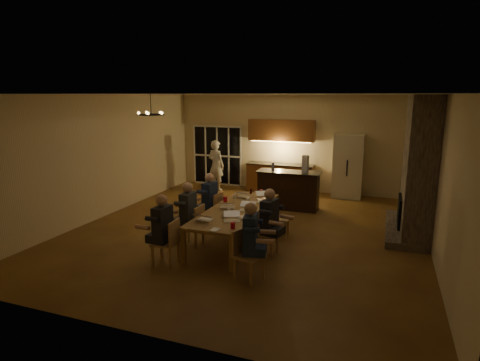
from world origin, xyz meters
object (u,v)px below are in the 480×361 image
object	(u,v)px
chair_right_mid	(266,233)
redcup_far	(261,192)
person_right_mid	(269,222)
mug_front	(229,211)
laptop_b	(232,216)
chair_left_near	(165,242)
laptop_d	(247,206)
person_left_near	(163,230)
laptop_f	(264,195)
bar_bottle	(273,167)
standing_person	(216,165)
refrigerator	(348,166)
person_left_far	(210,201)
person_right_near	(250,241)
plate_left	(204,220)
can_silver	(223,215)
bar_blender	(305,164)
redcup_mid	(225,199)
mug_mid	(248,201)
person_left_mid	(188,214)
can_cola	(251,191)
laptop_c	(228,203)
redcup_near	(233,226)
plate_far	(262,202)
mug_back	(234,196)
laptop_a	(205,215)
chair_left_far	(211,211)
plate_near	(243,217)
chair_left_mid	(192,225)
chair_right_far	(279,218)
laptop_e	(244,192)
chandelier	(151,115)
chair_right_near	(249,255)

from	to	relation	value
chair_right_mid	redcup_far	distance (m)	2.03
chair_right_mid	person_right_mid	distance (m)	0.26
mug_front	laptop_b	bearing A→B (deg)	-62.13
chair_left_near	laptop_d	size ratio (longest dim) A/B	2.78
person_left_near	laptop_f	xyz separation A→B (m)	(1.19, 2.61, 0.17)
bar_bottle	standing_person	bearing A→B (deg)	148.79
refrigerator	person_left_far	xyz separation A→B (m)	(-2.80, -4.32, -0.31)
refrigerator	person_right_near	distance (m)	6.57
person_right_mid	plate_left	xyz separation A→B (m)	(-1.21, -0.49, 0.07)
person_right_near	redcup_far	distance (m)	3.12
person_left_near	person_right_near	xyz separation A→B (m)	(1.73, 0.04, 0.00)
person_left_near	mug_front	bearing A→B (deg)	149.35
can_silver	bar_blender	distance (m)	3.81
person_left_far	redcup_mid	world-z (taller)	person_left_far
person_right_near	laptop_b	xyz separation A→B (m)	(-0.63, 0.72, 0.17)
person_left_near	redcup_mid	xyz separation A→B (m)	(0.42, 2.09, 0.12)
laptop_d	mug_mid	distance (m)	0.67
person_left_mid	can_silver	distance (m)	0.91
person_right_mid	can_cola	distance (m)	2.16
person_left_far	can_cola	xyz separation A→B (m)	(0.75, 0.85, 0.12)
laptop_c	can_cola	xyz separation A→B (m)	(0.07, 1.41, -0.05)
redcup_near	bar_bottle	size ratio (longest dim) A/B	0.50
person_left_mid	plate_far	distance (m)	1.78
mug_back	laptop_c	bearing A→B (deg)	-79.40
can_silver	bar_blender	bearing A→B (deg)	75.59
chair_left_near	laptop_a	bearing A→B (deg)	136.23
chair_left_far	laptop_a	distance (m)	1.77
laptop_f	redcup_far	xyz separation A→B (m)	(-0.20, 0.46, -0.05)
mug_back	redcup_near	xyz separation A→B (m)	(0.77, -2.09, 0.01)
person_right_mid	laptop_f	size ratio (longest dim) A/B	4.31
plate_near	bar_bottle	xyz separation A→B (m)	(-0.36, 3.50, 0.44)
chair_left_near	bar_blender	distance (m)	4.98
laptop_b	can_cola	xyz separation A→B (m)	(-0.38, 2.28, -0.05)
chair_left_mid	chair_right_far	bearing A→B (deg)	125.86
laptop_a	plate_far	size ratio (longest dim) A/B	1.32
chair_left_far	plate_near	xyz separation A→B (m)	(1.26, -1.20, 0.31)
mug_back	plate_near	xyz separation A→B (m)	(0.73, -1.39, -0.04)
chair_right_mid	laptop_e	distance (m)	1.83
person_left_mid	mug_back	world-z (taller)	person_left_mid
chandelier	laptop_e	distance (m)	2.85
mug_back	can_silver	world-z (taller)	can_silver
chair_right_mid	person_right_near	size ratio (longest dim) A/B	0.64
can_cola	bar_blender	distance (m)	1.94
bar_blender	can_silver	bearing A→B (deg)	-92.27
chair_left_near	person_left_far	size ratio (longest dim) A/B	0.64
person_left_mid	person_right_mid	bearing A→B (deg)	91.09
laptop_d	person_left_far	bearing A→B (deg)	145.92
plate_near	mug_mid	bearing A→B (deg)	104.54
chair_right_near	can_silver	size ratio (longest dim) A/B	7.42
mug_back	redcup_near	world-z (taller)	redcup_near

